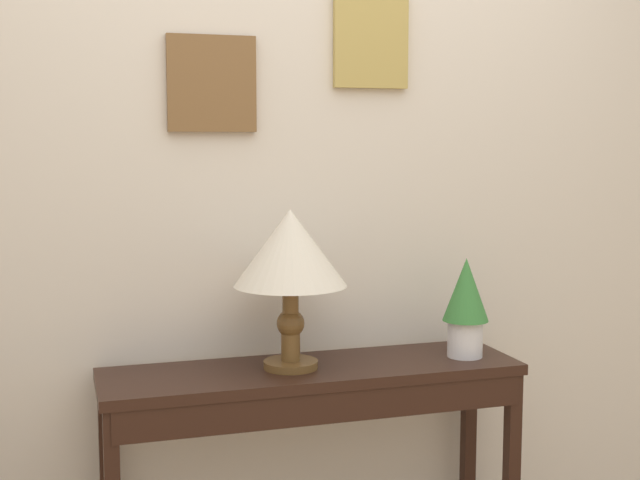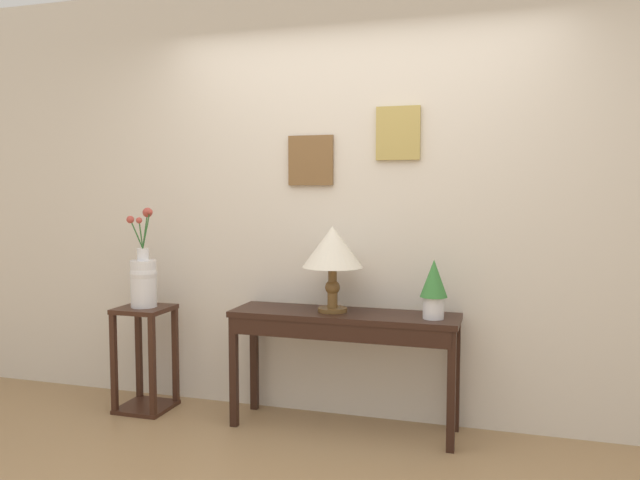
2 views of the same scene
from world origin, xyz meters
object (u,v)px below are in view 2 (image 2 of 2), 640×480
object	(u,v)px
console_table	(343,329)
flower_vase_tall	(143,277)
potted_plant_on_console	(434,286)
pedestal_stand_left	(145,358)
table_lamp	(333,250)

from	to	relation	value
console_table	flower_vase_tall	distance (m)	1.37
console_table	potted_plant_on_console	size ratio (longest dim) A/B	4.04
pedestal_stand_left	flower_vase_tall	bearing A→B (deg)	111.67
console_table	potted_plant_on_console	world-z (taller)	potted_plant_on_console
potted_plant_on_console	flower_vase_tall	size ratio (longest dim) A/B	0.52
table_lamp	pedestal_stand_left	world-z (taller)	table_lamp
console_table	potted_plant_on_console	distance (m)	0.61
potted_plant_on_console	pedestal_stand_left	distance (m)	1.97
table_lamp	potted_plant_on_console	size ratio (longest dim) A/B	1.52
console_table	pedestal_stand_left	size ratio (longest dim) A/B	1.99
table_lamp	flower_vase_tall	world-z (taller)	flower_vase_tall
console_table	table_lamp	xyz separation A→B (m)	(-0.07, 0.02, 0.47)
potted_plant_on_console	pedestal_stand_left	bearing A→B (deg)	-179.28
table_lamp	pedestal_stand_left	bearing A→B (deg)	-177.52
console_table	pedestal_stand_left	xyz separation A→B (m)	(-1.35, -0.03, -0.28)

